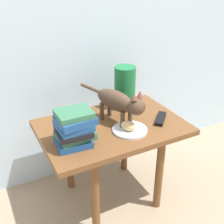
{
  "coord_description": "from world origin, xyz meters",
  "views": [
    {
      "loc": [
        -0.63,
        -1.21,
        1.29
      ],
      "look_at": [
        0.0,
        0.0,
        0.59
      ],
      "focal_mm": 46.07,
      "sensor_mm": 36.0,
      "label": 1
    }
  ],
  "objects_px": {
    "tv_remote": "(161,119)",
    "side_table": "(112,136)",
    "bread_roll": "(128,126)",
    "green_vase": "(125,88)",
    "plate": "(130,130)",
    "cat": "(119,102)",
    "candle_jar": "(77,116)",
    "book_stack": "(74,128)"
  },
  "relations": [
    {
      "from": "tv_remote",
      "to": "side_table",
      "type": "bearing_deg",
      "value": 118.42
    },
    {
      "from": "bread_roll",
      "to": "tv_remote",
      "type": "relative_size",
      "value": 0.53
    },
    {
      "from": "side_table",
      "to": "tv_remote",
      "type": "height_order",
      "value": "tv_remote"
    },
    {
      "from": "green_vase",
      "to": "side_table",
      "type": "bearing_deg",
      "value": -136.4
    },
    {
      "from": "side_table",
      "to": "plate",
      "type": "bearing_deg",
      "value": -62.34
    },
    {
      "from": "cat",
      "to": "candle_jar",
      "type": "xyz_separation_m",
      "value": [
        -0.2,
        0.13,
        -0.09
      ]
    },
    {
      "from": "book_stack",
      "to": "green_vase",
      "type": "distance_m",
      "value": 0.48
    },
    {
      "from": "candle_jar",
      "to": "tv_remote",
      "type": "distance_m",
      "value": 0.47
    },
    {
      "from": "side_table",
      "to": "plate",
      "type": "relative_size",
      "value": 4.27
    },
    {
      "from": "book_stack",
      "to": "candle_jar",
      "type": "xyz_separation_m",
      "value": [
        0.09,
        0.21,
        -0.05
      ]
    },
    {
      "from": "side_table",
      "to": "candle_jar",
      "type": "distance_m",
      "value": 0.23
    },
    {
      "from": "plate",
      "to": "tv_remote",
      "type": "distance_m",
      "value": 0.22
    },
    {
      "from": "side_table",
      "to": "bread_roll",
      "type": "height_order",
      "value": "bread_roll"
    },
    {
      "from": "side_table",
      "to": "bread_roll",
      "type": "xyz_separation_m",
      "value": [
        0.04,
        -0.11,
        0.11
      ]
    },
    {
      "from": "plate",
      "to": "book_stack",
      "type": "xyz_separation_m",
      "value": [
        -0.3,
        0.02,
        0.08
      ]
    },
    {
      "from": "book_stack",
      "to": "green_vase",
      "type": "relative_size",
      "value": 0.75
    },
    {
      "from": "candle_jar",
      "to": "green_vase",
      "type": "bearing_deg",
      "value": 6.85
    },
    {
      "from": "candle_jar",
      "to": "tv_remote",
      "type": "xyz_separation_m",
      "value": [
        0.42,
        -0.2,
        -0.03
      ]
    },
    {
      "from": "candle_jar",
      "to": "book_stack",
      "type": "bearing_deg",
      "value": -113.89
    },
    {
      "from": "side_table",
      "to": "cat",
      "type": "relative_size",
      "value": 1.7
    },
    {
      "from": "book_stack",
      "to": "bread_roll",
      "type": "bearing_deg",
      "value": -4.47
    },
    {
      "from": "green_vase",
      "to": "candle_jar",
      "type": "bearing_deg",
      "value": -173.15
    },
    {
      "from": "cat",
      "to": "book_stack",
      "type": "height_order",
      "value": "cat"
    },
    {
      "from": "bread_roll",
      "to": "green_vase",
      "type": "bearing_deg",
      "value": 64.17
    },
    {
      "from": "green_vase",
      "to": "tv_remote",
      "type": "bearing_deg",
      "value": -67.9
    },
    {
      "from": "side_table",
      "to": "tv_remote",
      "type": "distance_m",
      "value": 0.29
    },
    {
      "from": "tv_remote",
      "to": "plate",
      "type": "bearing_deg",
      "value": 141.0
    },
    {
      "from": "plate",
      "to": "bread_roll",
      "type": "distance_m",
      "value": 0.03
    },
    {
      "from": "book_stack",
      "to": "cat",
      "type": "bearing_deg",
      "value": 15.43
    },
    {
      "from": "book_stack",
      "to": "tv_remote",
      "type": "height_order",
      "value": "book_stack"
    },
    {
      "from": "cat",
      "to": "candle_jar",
      "type": "distance_m",
      "value": 0.25
    },
    {
      "from": "plate",
      "to": "tv_remote",
      "type": "height_order",
      "value": "tv_remote"
    },
    {
      "from": "bread_roll",
      "to": "tv_remote",
      "type": "height_order",
      "value": "bread_roll"
    },
    {
      "from": "candle_jar",
      "to": "tv_remote",
      "type": "height_order",
      "value": "candle_jar"
    },
    {
      "from": "bread_roll",
      "to": "book_stack",
      "type": "relative_size",
      "value": 0.41
    },
    {
      "from": "cat",
      "to": "green_vase",
      "type": "relative_size",
      "value": 1.79
    },
    {
      "from": "green_vase",
      "to": "book_stack",
      "type": "bearing_deg",
      "value": -149.47
    },
    {
      "from": "cat",
      "to": "candle_jar",
      "type": "bearing_deg",
      "value": 146.93
    },
    {
      "from": "side_table",
      "to": "green_vase",
      "type": "xyz_separation_m",
      "value": [
        0.17,
        0.16,
        0.2
      ]
    },
    {
      "from": "candle_jar",
      "to": "tv_remote",
      "type": "relative_size",
      "value": 0.57
    },
    {
      "from": "plate",
      "to": "candle_jar",
      "type": "bearing_deg",
      "value": 132.8
    },
    {
      "from": "green_vase",
      "to": "bread_roll",
      "type": "bearing_deg",
      "value": -115.83
    }
  ]
}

